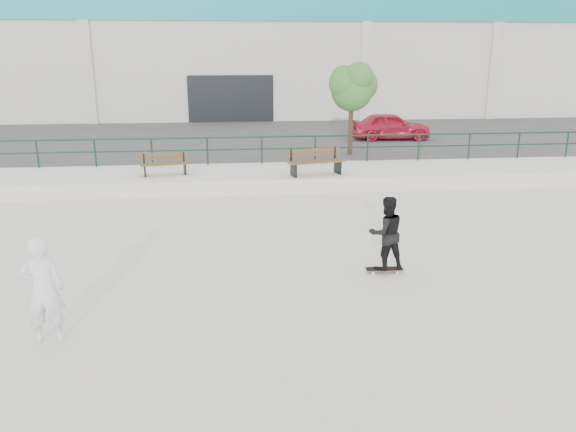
{
  "coord_description": "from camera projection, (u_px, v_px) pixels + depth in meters",
  "views": [
    {
      "loc": [
        -0.22,
        -9.8,
        4.52
      ],
      "look_at": [
        1.04,
        2.0,
        1.03
      ],
      "focal_mm": 35.0,
      "sensor_mm": 36.0,
      "label": 1
    }
  ],
  "objects": [
    {
      "name": "skateboard",
      "position": [
        384.0,
        269.0,
        11.92
      ],
      "size": [
        0.79,
        0.24,
        0.09
      ],
      "rotation": [
        0.0,
        0.0,
        -0.04
      ],
      "color": "black",
      "rests_on": "ground"
    },
    {
      "name": "commercial_building",
      "position": [
        229.0,
        51.0,
        39.88
      ],
      "size": [
        44.2,
        16.33,
        8.0
      ],
      "color": "silver",
      "rests_on": "ground"
    },
    {
      "name": "railing",
      "position": [
        234.0,
        144.0,
        20.6
      ],
      "size": [
        28.0,
        0.06,
        1.03
      ],
      "color": "#13341F",
      "rests_on": "ledge"
    },
    {
      "name": "parking_strip",
      "position": [
        233.0,
        141.0,
        27.75
      ],
      "size": [
        60.0,
        14.0,
        0.5
      ],
      "primitive_type": "cube",
      "color": "#353535",
      "rests_on": "ground"
    },
    {
      "name": "bench_right",
      "position": [
        315.0,
        162.0,
        18.94
      ],
      "size": [
        1.99,
        0.94,
        0.88
      ],
      "rotation": [
        0.0,
        0.0,
        0.21
      ],
      "color": "#50351B",
      "rests_on": "ledge"
    },
    {
      "name": "ground",
      "position": [
        245.0,
        299.0,
        10.65
      ],
      "size": [
        120.0,
        120.0,
        0.0
      ],
      "primitive_type": "plane",
      "color": "silver",
      "rests_on": "ground"
    },
    {
      "name": "seated_skater",
      "position": [
        43.0,
        290.0,
        8.87
      ],
      "size": [
        0.68,
        0.48,
        1.79
      ],
      "primitive_type": "imported",
      "rotation": [
        0.0,
        0.0,
        3.22
      ],
      "color": "white",
      "rests_on": "ground"
    },
    {
      "name": "tree",
      "position": [
        353.0,
        86.0,
        22.0
      ],
      "size": [
        2.05,
        1.82,
        3.65
      ],
      "color": "#422F21",
      "rests_on": "parking_strip"
    },
    {
      "name": "bench_left",
      "position": [
        165.0,
        164.0,
        18.93
      ],
      "size": [
        1.64,
        0.72,
        0.73
      ],
      "rotation": [
        0.0,
        0.0,
        0.17
      ],
      "color": "#50351B",
      "rests_on": "ledge"
    },
    {
      "name": "red_car",
      "position": [
        391.0,
        126.0,
        26.52
      ],
      "size": [
        3.8,
        1.69,
        1.27
      ],
      "primitive_type": "imported",
      "rotation": [
        0.0,
        0.0,
        1.52
      ],
      "color": "#B4162E",
      "rests_on": "parking_strip"
    },
    {
      "name": "ledge",
      "position": [
        236.0,
        178.0,
        19.64
      ],
      "size": [
        30.0,
        3.0,
        0.5
      ],
      "primitive_type": "cube",
      "color": "silver",
      "rests_on": "ground"
    },
    {
      "name": "standing_skater",
      "position": [
        386.0,
        233.0,
        11.69
      ],
      "size": [
        0.84,
        0.7,
        1.58
      ],
      "primitive_type": "imported",
      "rotation": [
        0.0,
        0.0,
        3.29
      ],
      "color": "black",
      "rests_on": "skateboard"
    }
  ]
}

